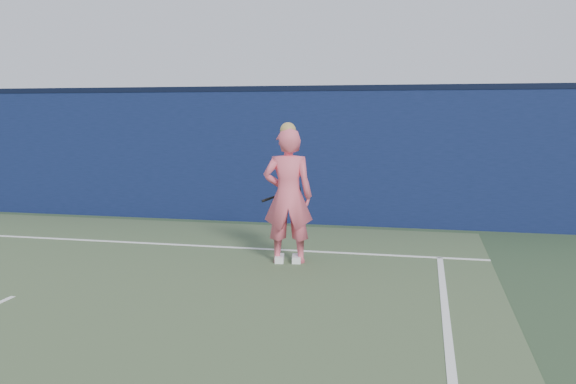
# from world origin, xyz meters

# --- Properties ---
(backstop_wall) EXTENTS (24.00, 0.40, 2.50)m
(backstop_wall) POSITION_xyz_m (0.00, 6.50, 1.25)
(backstop_wall) COLOR #0D1839
(backstop_wall) RESTS_ON ground
(wall_cap) EXTENTS (24.00, 0.42, 0.10)m
(wall_cap) POSITION_xyz_m (0.00, 6.50, 2.55)
(wall_cap) COLOR black
(wall_cap) RESTS_ON backstop_wall
(player) EXTENTS (0.76, 0.57, 1.97)m
(player) POSITION_xyz_m (2.70, 3.30, 0.95)
(player) COLOR #ED5C71
(player) RESTS_ON ground
(racket) EXTENTS (0.54, 0.41, 0.34)m
(racket) POSITION_xyz_m (2.62, 3.80, 0.94)
(racket) COLOR black
(racket) RESTS_ON ground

